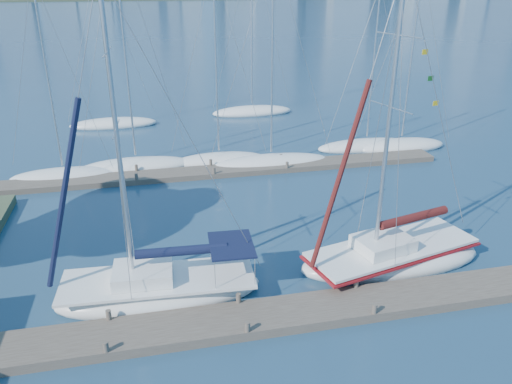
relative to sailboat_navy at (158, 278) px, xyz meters
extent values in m
plane|color=navy|center=(3.06, -2.42, -1.02)|extent=(700.00, 700.00, 0.00)
cube|color=#4A4036|center=(3.06, -2.42, -0.82)|extent=(26.00, 2.00, 0.40)
cube|color=#4A4036|center=(5.06, 13.58, -0.84)|extent=(30.00, 1.80, 0.36)
ellipsoid|color=white|center=(0.00, 0.00, -0.77)|extent=(8.60, 3.21, 1.49)
cube|color=white|center=(0.00, 0.00, -0.08)|extent=(7.97, 2.96, 0.12)
cube|color=white|center=(-0.59, 0.03, 0.27)|extent=(2.47, 1.92, 0.54)
cylinder|color=silver|center=(-0.99, 0.05, 5.77)|extent=(0.18, 0.18, 11.59)
cylinder|color=silver|center=(1.02, -0.05, 1.06)|extent=(4.01, 0.31, 0.10)
cylinder|color=black|center=(1.02, -0.05, 1.16)|extent=(3.71, 0.59, 0.40)
cube|color=black|center=(3.04, -0.16, 1.26)|extent=(1.90, 2.45, 0.08)
ellipsoid|color=white|center=(10.60, 0.34, -0.76)|extent=(9.14, 4.83, 1.53)
cube|color=white|center=(10.60, 0.34, -0.05)|extent=(8.46, 4.46, 0.12)
cube|color=white|center=(10.01, 0.20, 0.31)|extent=(2.81, 2.38, 0.56)
cylinder|color=silver|center=(9.61, 0.10, 5.97)|extent=(0.18, 0.18, 11.94)
cylinder|color=silver|center=(11.61, 0.59, 1.12)|extent=(4.03, 1.07, 0.10)
cylinder|color=#3F0D10|center=(11.61, 0.59, 1.22)|extent=(3.78, 1.29, 0.41)
cube|color=maroon|center=(10.60, 0.34, -0.22)|extent=(8.67, 4.61, 0.10)
ellipsoid|color=white|center=(-5.65, 14.90, -0.83)|extent=(7.13, 3.98, 1.04)
cylinder|color=silver|center=(-5.65, 14.90, 5.72)|extent=(0.11, 0.11, 11.57)
ellipsoid|color=white|center=(-0.95, 15.65, -0.80)|extent=(8.04, 5.33, 1.17)
cylinder|color=silver|center=(-0.95, 15.65, 7.04)|extent=(0.13, 0.13, 13.98)
ellipsoid|color=white|center=(4.83, 15.68, -0.82)|extent=(7.01, 3.46, 1.06)
cylinder|color=silver|center=(4.83, 15.68, 6.10)|extent=(0.12, 0.12, 12.29)
ellipsoid|color=white|center=(8.35, 14.41, -0.81)|extent=(8.60, 3.48, 1.14)
cylinder|color=silver|center=(8.35, 14.41, 6.57)|extent=(0.12, 0.12, 13.11)
ellipsoid|color=white|center=(16.45, 16.44, -0.81)|extent=(8.14, 4.30, 1.11)
cylinder|color=silver|center=(16.45, 16.44, 5.42)|extent=(0.12, 0.12, 10.86)
ellipsoid|color=white|center=(19.04, 15.77, -0.80)|extent=(7.52, 3.94, 1.19)
cylinder|color=silver|center=(19.04, 15.77, 6.22)|extent=(0.13, 0.13, 12.29)
ellipsoid|color=white|center=(-2.97, 27.01, -0.81)|extent=(7.91, 4.27, 1.15)
cylinder|color=silver|center=(-2.97, 27.01, 6.13)|extent=(0.13, 0.13, 12.20)
ellipsoid|color=white|center=(9.97, 28.57, -0.80)|extent=(7.98, 3.37, 1.21)
cylinder|color=silver|center=(9.97, 28.57, 7.07)|extent=(0.13, 0.13, 13.98)
camera|label=1|loc=(0.22, -17.78, 11.38)|focal=35.00mm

